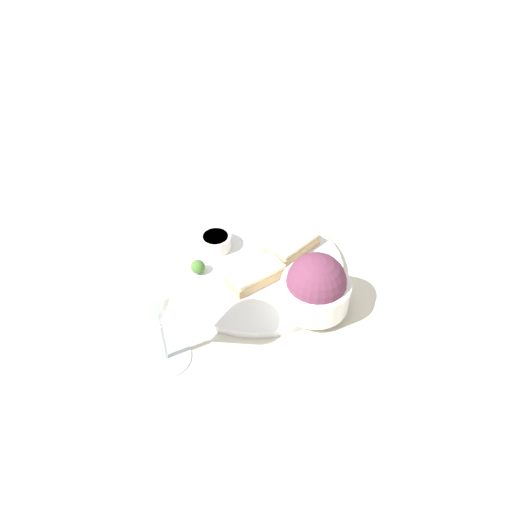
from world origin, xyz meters
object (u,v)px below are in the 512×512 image
at_px(sauce_ramekin, 216,241).
at_px(cheese_toast_near, 292,244).
at_px(cheese_toast_far, 256,274).
at_px(salad_bowl, 316,287).
at_px(wine_glass, 155,305).

relative_size(sauce_ramekin, cheese_toast_near, 0.51).
bearing_deg(cheese_toast_far, salad_bowl, -40.62).
height_order(sauce_ramekin, cheese_toast_near, sauce_ramekin).
distance_m(cheese_toast_near, wine_glass, 0.33).
bearing_deg(wine_glass, cheese_toast_near, 37.81).
bearing_deg(sauce_ramekin, wine_glass, -115.97).
xyz_separation_m(cheese_toast_near, wine_glass, (-0.25, -0.19, 0.10)).
xyz_separation_m(sauce_ramekin, cheese_toast_near, (0.14, -0.03, -0.00)).
bearing_deg(wine_glass, cheese_toast_far, 37.14).
height_order(sauce_ramekin, cheese_toast_far, sauce_ramekin).
height_order(salad_bowl, cheese_toast_near, salad_bowl).
distance_m(sauce_ramekin, wine_glass, 0.26).
bearing_deg(cheese_toast_near, sauce_ramekin, 166.88).
distance_m(sauce_ramekin, cheese_toast_far, 0.11).
distance_m(cheese_toast_far, wine_glass, 0.23).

